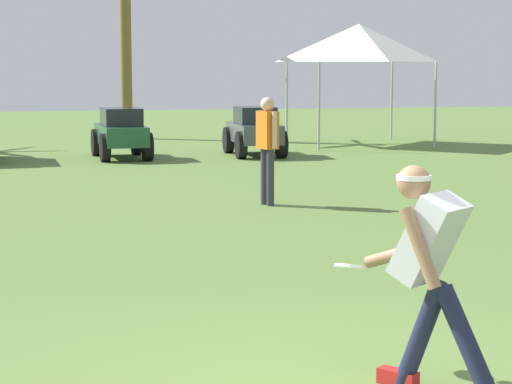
{
  "coord_description": "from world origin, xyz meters",
  "views": [
    {
      "loc": [
        -1.8,
        -5.35,
        2.01
      ],
      "look_at": [
        0.2,
        3.15,
        0.9
      ],
      "focal_mm": 70.0,
      "sensor_mm": 36.0,
      "label": 1
    }
  ],
  "objects_px": {
    "parked_car_slot_c": "(121,132)",
    "teammate_near_sideline": "(267,140)",
    "event_tent": "(359,43)",
    "parked_car_slot_d": "(254,130)",
    "frisbee_thrower": "(430,266)",
    "palm_tree_right_of_centre": "(124,11)",
    "frisbee_in_flight": "(352,267)"
  },
  "relations": [
    {
      "from": "parked_car_slot_c",
      "to": "teammate_near_sideline",
      "type": "bearing_deg",
      "value": -80.35
    },
    {
      "from": "event_tent",
      "to": "parked_car_slot_d",
      "type": "bearing_deg",
      "value": -143.21
    },
    {
      "from": "parked_car_slot_c",
      "to": "parked_car_slot_d",
      "type": "distance_m",
      "value": 2.98
    },
    {
      "from": "parked_car_slot_c",
      "to": "event_tent",
      "type": "xyz_separation_m",
      "value": [
        6.27,
        2.46,
        2.01
      ]
    },
    {
      "from": "frisbee_thrower",
      "to": "event_tent",
      "type": "height_order",
      "value": "event_tent"
    },
    {
      "from": "frisbee_thrower",
      "to": "palm_tree_right_of_centre",
      "type": "height_order",
      "value": "palm_tree_right_of_centre"
    },
    {
      "from": "frisbee_in_flight",
      "to": "parked_car_slot_c",
      "type": "xyz_separation_m",
      "value": [
        -0.03,
        15.53,
        -0.1
      ]
    },
    {
      "from": "frisbee_thrower",
      "to": "event_tent",
      "type": "bearing_deg",
      "value": 72.27
    },
    {
      "from": "teammate_near_sideline",
      "to": "parked_car_slot_c",
      "type": "bearing_deg",
      "value": 99.65
    },
    {
      "from": "frisbee_thrower",
      "to": "parked_car_slot_c",
      "type": "distance_m",
      "value": 16.21
    },
    {
      "from": "parked_car_slot_c",
      "to": "event_tent",
      "type": "bearing_deg",
      "value": 21.39
    },
    {
      "from": "palm_tree_right_of_centre",
      "to": "parked_car_slot_d",
      "type": "bearing_deg",
      "value": -69.6
    },
    {
      "from": "frisbee_thrower",
      "to": "parked_car_slot_d",
      "type": "distance_m",
      "value": 16.42
    },
    {
      "from": "teammate_near_sideline",
      "to": "parked_car_slot_c",
      "type": "distance_m",
      "value": 7.99
    },
    {
      "from": "teammate_near_sideline",
      "to": "parked_car_slot_d",
      "type": "height_order",
      "value": "teammate_near_sideline"
    },
    {
      "from": "frisbee_thrower",
      "to": "parked_car_slot_c",
      "type": "relative_size",
      "value": 0.63
    },
    {
      "from": "parked_car_slot_c",
      "to": "palm_tree_right_of_centre",
      "type": "relative_size",
      "value": 0.38
    },
    {
      "from": "frisbee_in_flight",
      "to": "parked_car_slot_d",
      "type": "xyz_separation_m",
      "value": [
        2.94,
        15.53,
        -0.1
      ]
    },
    {
      "from": "frisbee_thrower",
      "to": "parked_car_slot_d",
      "type": "height_order",
      "value": "frisbee_thrower"
    },
    {
      "from": "parked_car_slot_d",
      "to": "palm_tree_right_of_centre",
      "type": "relative_size",
      "value": 0.38
    },
    {
      "from": "parked_car_slot_c",
      "to": "event_tent",
      "type": "distance_m",
      "value": 7.03
    },
    {
      "from": "parked_car_slot_c",
      "to": "palm_tree_right_of_centre",
      "type": "distance_m",
      "value": 6.77
    },
    {
      "from": "frisbee_in_flight",
      "to": "palm_tree_right_of_centre",
      "type": "height_order",
      "value": "palm_tree_right_of_centre"
    },
    {
      "from": "teammate_near_sideline",
      "to": "parked_car_slot_c",
      "type": "relative_size",
      "value": 0.7
    },
    {
      "from": "parked_car_slot_d",
      "to": "event_tent",
      "type": "distance_m",
      "value": 4.57
    },
    {
      "from": "teammate_near_sideline",
      "to": "palm_tree_right_of_centre",
      "type": "height_order",
      "value": "palm_tree_right_of_centre"
    },
    {
      "from": "parked_car_slot_d",
      "to": "teammate_near_sideline",
      "type": "bearing_deg",
      "value": -101.78
    },
    {
      "from": "parked_car_slot_c",
      "to": "event_tent",
      "type": "height_order",
      "value": "event_tent"
    },
    {
      "from": "frisbee_thrower",
      "to": "teammate_near_sideline",
      "type": "distance_m",
      "value": 8.4
    },
    {
      "from": "frisbee_thrower",
      "to": "parked_car_slot_c",
      "type": "xyz_separation_m",
      "value": [
        -0.3,
        16.2,
        -0.23
      ]
    },
    {
      "from": "frisbee_in_flight",
      "to": "event_tent",
      "type": "relative_size",
      "value": 0.11
    },
    {
      "from": "teammate_near_sideline",
      "to": "frisbee_thrower",
      "type": "bearing_deg",
      "value": -97.08
    }
  ]
}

